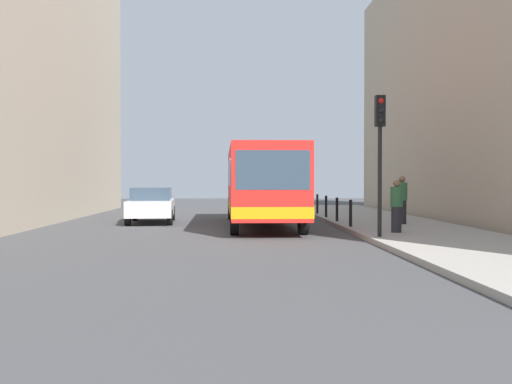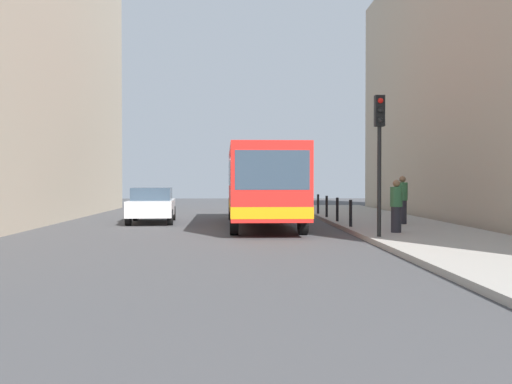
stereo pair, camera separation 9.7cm
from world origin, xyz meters
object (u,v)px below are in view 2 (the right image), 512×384
at_px(car_behind_bus, 264,199).
at_px(bollard_mid, 337,209).
at_px(bollard_farthest, 318,204).
at_px(pedestrian_mid_sidewalk, 402,200).
at_px(bus, 261,182).
at_px(traffic_light, 379,138).
at_px(bollard_near, 351,213).
at_px(pedestrian_near_signal, 396,206).
at_px(car_beside_bus, 152,204).
at_px(bollard_far, 327,206).

height_order(car_behind_bus, bollard_mid, car_behind_bus).
distance_m(bollard_farthest, pedestrian_mid_sidewalk, 7.51).
distance_m(bus, bollard_mid, 3.25).
height_order(traffic_light, bollard_mid, traffic_light).
distance_m(bus, bollard_farthest, 6.76).
relative_size(traffic_light, bollard_mid, 4.32).
bearing_deg(bollard_near, traffic_light, -88.51).
bearing_deg(pedestrian_near_signal, car_beside_bus, -71.58).
distance_m(bollard_farthest, pedestrian_near_signal, 10.95).
xyz_separation_m(car_beside_bus, bollard_far, (7.58, 1.23, -0.16)).
bearing_deg(bollard_far, bollard_farthest, 90.00).
height_order(bollard_near, pedestrian_near_signal, pedestrian_near_signal).
relative_size(car_behind_bus, pedestrian_mid_sidewalk, 2.49).
height_order(car_behind_bus, bollard_farthest, car_behind_bus).
relative_size(bollard_mid, pedestrian_near_signal, 0.57).
bearing_deg(traffic_light, bollard_far, 90.60).
distance_m(bollard_mid, bollard_farthest, 5.64).
relative_size(car_behind_bus, bollard_near, 4.73).
xyz_separation_m(bollard_farthest, pedestrian_mid_sidewalk, (2.20, -7.17, 0.43)).
relative_size(bus, bollard_near, 11.64).
bearing_deg(car_behind_bus, bollard_mid, 102.47).
relative_size(traffic_light, pedestrian_mid_sidewalk, 2.27).
xyz_separation_m(bollard_farthest, pedestrian_near_signal, (0.97, -10.90, 0.35)).
height_order(traffic_light, pedestrian_mid_sidewalk, traffic_light).
bearing_deg(bollard_mid, bollard_farthest, 90.00).
bearing_deg(pedestrian_mid_sidewalk, bus, 175.76).
bearing_deg(bollard_farthest, car_behind_bus, 126.66).
relative_size(bollard_far, pedestrian_near_signal, 0.57).
bearing_deg(bollard_near, car_beside_bus, 149.83).
bearing_deg(bollard_near, bollard_farthest, 90.00).
relative_size(bollard_far, pedestrian_mid_sidewalk, 0.53).
height_order(bollard_farthest, pedestrian_mid_sidewalk, pedestrian_mid_sidewalk).
height_order(bus, pedestrian_near_signal, bus).
bearing_deg(pedestrian_mid_sidewalk, pedestrian_near_signal, -99.32).
relative_size(car_behind_bus, bollard_farthest, 4.73).
relative_size(bus, traffic_light, 2.70).
bearing_deg(traffic_light, pedestrian_mid_sidewalk, 67.73).
xyz_separation_m(car_beside_bus, bollard_mid, (7.58, -1.59, -0.16)).
distance_m(bollard_near, bollard_farthest, 8.46).
height_order(bus, car_beside_bus, bus).
distance_m(bollard_mid, pedestrian_mid_sidewalk, 2.72).
height_order(bollard_far, bollard_farthest, same).
bearing_deg(car_beside_bus, traffic_light, 129.30).
distance_m(bollard_near, bollard_mid, 2.82).
bearing_deg(traffic_light, bollard_farthest, 90.47).
bearing_deg(pedestrian_near_signal, car_behind_bus, -109.13).
xyz_separation_m(traffic_light, bollard_mid, (-0.10, 6.66, -2.38)).
xyz_separation_m(bollard_mid, bollard_far, (0.00, 2.82, 0.00)).
bearing_deg(car_behind_bus, pedestrian_mid_sidewalk, 110.96).
bearing_deg(bollard_near, pedestrian_mid_sidewalk, 30.32).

